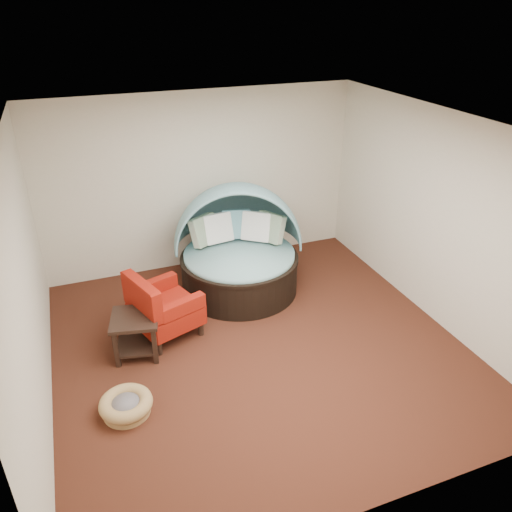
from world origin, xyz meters
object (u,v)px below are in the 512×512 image
object	(u,v)px
red_armchair	(162,308)
pet_basket	(126,405)
canopy_daybed	(239,243)
side_table	(136,330)

from	to	relation	value
red_armchair	pet_basket	bearing A→B (deg)	-137.41
canopy_daybed	pet_basket	xyz separation A→B (m)	(-2.01, -2.07, -0.64)
canopy_daybed	red_armchair	size ratio (longest dim) A/B	2.17
pet_basket	red_armchair	size ratio (longest dim) A/B	0.58
canopy_daybed	side_table	xyz separation A→B (m)	(-1.72, -1.10, -0.39)
pet_basket	side_table	bearing A→B (deg)	73.73
red_armchair	side_table	world-z (taller)	red_armchair
canopy_daybed	side_table	world-z (taller)	canopy_daybed
canopy_daybed	pet_basket	size ratio (longest dim) A/B	3.73
canopy_daybed	red_armchair	xyz separation A→B (m)	(-1.35, -0.83, -0.32)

